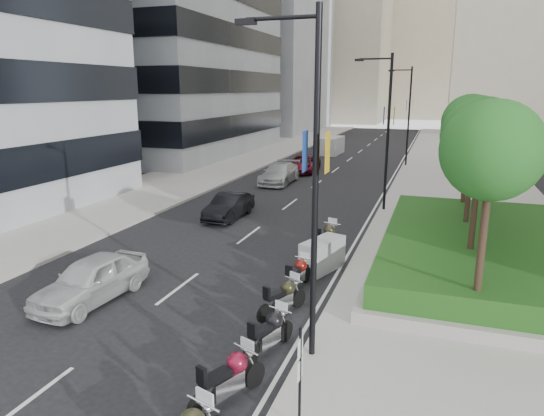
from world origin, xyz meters
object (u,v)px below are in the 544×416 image
at_px(motorcycle_2, 270,333).
at_px(car_d, 303,164).
at_px(lamp_post_1, 386,125).
at_px(motorcycle_6, 326,238).
at_px(delivery_van, 332,146).
at_px(motorcycle_3, 283,298).
at_px(motorcycle_5, 322,255).
at_px(lamp_post_2, 407,111).
at_px(car_b, 229,206).
at_px(parking_sign, 300,374).
at_px(lamp_post_0, 310,173).
at_px(motorcycle_1, 229,378).
at_px(motorcycle_4, 298,274).
at_px(car_a, 91,279).
at_px(car_c, 279,173).

bearing_deg(motorcycle_2, car_d, 30.76).
relative_size(lamp_post_1, motorcycle_6, 3.76).
bearing_deg(car_d, delivery_van, 86.99).
bearing_deg(motorcycle_3, delivery_van, 34.89).
bearing_deg(motorcycle_5, lamp_post_2, 17.21).
distance_m(motorcycle_6, car_b, 7.53).
height_order(parking_sign, motorcycle_2, parking_sign).
relative_size(parking_sign, car_d, 0.48).
xyz_separation_m(lamp_post_0, motorcycle_1, (-1.18, -2.44, -4.45)).
distance_m(lamp_post_0, parking_sign, 4.74).
distance_m(motorcycle_4, motorcycle_5, 2.13).
distance_m(lamp_post_0, car_d, 30.41).
xyz_separation_m(car_a, car_b, (0.01, 11.49, -0.07)).
distance_m(lamp_post_0, car_b, 15.52).
relative_size(motorcycle_4, car_b, 0.51).
bearing_deg(lamp_post_0, car_a, 171.83).
bearing_deg(car_d, motorcycle_6, -75.16).
relative_size(lamp_post_1, motorcycle_3, 4.42).
bearing_deg(motorcycle_4, motorcycle_1, -167.75).
xyz_separation_m(motorcycle_5, car_c, (-7.37, 16.94, 0.12)).
bearing_deg(lamp_post_1, parking_sign, -88.12).
bearing_deg(lamp_post_1, motorcycle_6, -99.89).
height_order(car_c, car_d, car_c).
bearing_deg(motorcycle_1, car_a, 85.81).
height_order(motorcycle_1, motorcycle_5, motorcycle_5).
relative_size(lamp_post_1, car_d, 1.74).
height_order(motorcycle_6, car_a, car_a).
distance_m(lamp_post_1, motorcycle_2, 17.69).
distance_m(motorcycle_3, car_c, 22.29).
xyz_separation_m(parking_sign, car_b, (-8.54, 15.63, -0.76)).
height_order(motorcycle_6, car_c, car_c).
height_order(lamp_post_1, delivery_van, lamp_post_1).
height_order(parking_sign, car_c, parking_sign).
bearing_deg(motorcycle_3, lamp_post_1, 19.62).
xyz_separation_m(motorcycle_2, delivery_van, (-7.20, 41.44, 0.28)).
bearing_deg(motorcycle_3, motorcycle_5, 20.89).
distance_m(lamp_post_1, car_b, 10.02).
xyz_separation_m(motorcycle_2, car_c, (-7.43, 23.47, 0.18)).
relative_size(lamp_post_0, car_a, 2.00).
height_order(motorcycle_4, car_b, car_b).
bearing_deg(motorcycle_5, lamp_post_0, -151.10).
bearing_deg(motorcycle_3, car_b, 57.05).
distance_m(lamp_post_1, motorcycle_6, 9.47).
bearing_deg(parking_sign, motorcycle_1, 162.89).
height_order(car_a, delivery_van, delivery_van).
relative_size(parking_sign, delivery_van, 0.55).
bearing_deg(delivery_van, motorcycle_1, -77.60).
xyz_separation_m(lamp_post_0, motorcycle_4, (-1.49, 4.36, -4.50)).
bearing_deg(delivery_van, motorcycle_2, -76.88).
relative_size(parking_sign, motorcycle_3, 1.23).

